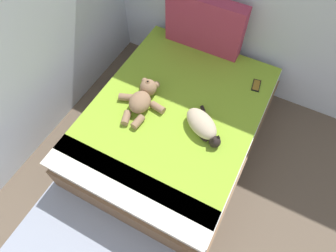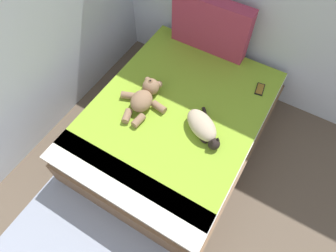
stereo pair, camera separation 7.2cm
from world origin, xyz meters
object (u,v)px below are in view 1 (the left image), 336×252
Objects in this scene: bed at (174,125)px; cell_phone at (256,85)px; patterned_cushion at (205,24)px; cat at (203,125)px; teddy_bear at (142,98)px.

cell_phone is at bearing 47.63° from bed.
patterned_cushion is 1.07m from cat.
patterned_cushion reaches higher than bed.
patterned_cushion is 1.93× the size of cat.
patterned_cushion is at bearing 114.05° from cat.
cell_phone is at bearing -21.34° from patterned_cushion.
bed is at bearing -81.81° from patterned_cushion.
cell_phone is (0.25, 0.69, -0.07)m from cat.
teddy_bear reaches higher than bed.
teddy_bear is (-0.59, 0.01, 0.00)m from cat.
bed is 3.79× the size of teddy_bear.
bed is 4.78× the size of cat.
patterned_cushion reaches higher than cell_phone.
patterned_cushion is (-0.13, 0.88, 0.52)m from bed.
cell_phone is at bearing 69.95° from cat.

